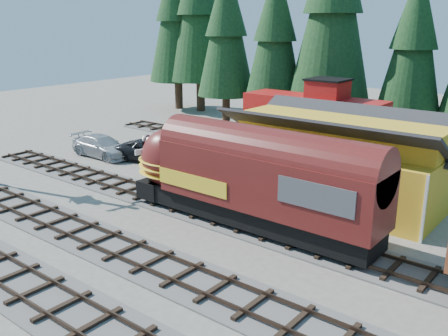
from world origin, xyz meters
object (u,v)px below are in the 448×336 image
Objects in this scene: pickup_truck_b at (102,146)px; pickup_truck_a at (152,151)px; caboose at (313,122)px; locomotive at (241,181)px; depot at (337,151)px.

pickup_truck_a is at bearing -69.46° from pickup_truck_b.
caboose is at bearing -62.99° from pickup_truck_a.
locomotive reaches higher than pickup_truck_a.
pickup_truck_a is at bearing -136.62° from caboose.
locomotive is 2.62× the size of pickup_truck_b.
caboose is (-5.70, 7.50, -0.18)m from depot.
caboose reaches higher than depot.
caboose is (-3.64, 14.00, 0.42)m from locomotive.
pickup_truck_b reaches higher than pickup_truck_a.
pickup_truck_b is (-16.51, 4.03, -1.55)m from locomotive.
locomotive is 2.60× the size of pickup_truck_a.
pickup_truck_b is at bearing -142.25° from caboose.
locomotive is at bearing -107.62° from depot.
depot is 2.26× the size of pickup_truck_a.
pickup_truck_a is (-14.60, -0.90, -2.18)m from depot.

